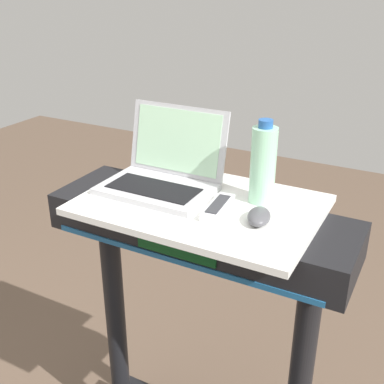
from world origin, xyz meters
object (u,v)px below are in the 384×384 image
water_bottle (263,164)px  tv_remote (218,207)px  computer_mouse (259,216)px  laptop (164,173)px

water_bottle → tv_remote: (-0.08, -0.11, -0.10)m
computer_mouse → laptop: bearing=152.9°
computer_mouse → tv_remote: size_ratio=0.61×
laptop → water_bottle: size_ratio=1.37×
water_bottle → tv_remote: 0.17m
water_bottle → tv_remote: water_bottle is taller
laptop → computer_mouse: laptop is taller
water_bottle → tv_remote: size_ratio=1.46×
computer_mouse → water_bottle: size_ratio=0.42×
laptop → water_bottle: water_bottle is taller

